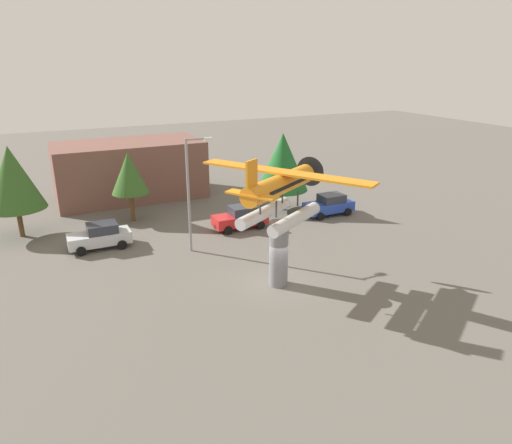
{
  "coord_description": "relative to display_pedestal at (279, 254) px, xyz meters",
  "views": [
    {
      "loc": [
        -11.86,
        -21.75,
        12.64
      ],
      "look_at": [
        0.0,
        3.0,
        2.92
      ],
      "focal_mm": 32.95,
      "sensor_mm": 36.0,
      "label": 1
    }
  ],
  "objects": [
    {
      "name": "streetlight_primary",
      "position": [
        -2.81,
        7.02,
        2.55
      ],
      "size": [
        1.84,
        0.28,
        7.72
      ],
      "color": "gray",
      "rests_on": "ground"
    },
    {
      "name": "car_far_blue",
      "position": [
        9.92,
        9.47,
        -1.07
      ],
      "size": [
        4.2,
        2.02,
        1.76
      ],
      "rotation": [
        0.0,
        0.0,
        3.14
      ],
      "color": "#2847B7",
      "rests_on": "ground"
    },
    {
      "name": "car_mid_red",
      "position": [
        1.9,
        9.69,
        -1.07
      ],
      "size": [
        4.2,
        2.02,
        1.76
      ],
      "rotation": [
        0.0,
        0.0,
        3.14
      ],
      "color": "red",
      "rests_on": "ground"
    },
    {
      "name": "storefront_building",
      "position": [
        -3.96,
        22.0,
        0.67
      ],
      "size": [
        13.24,
        6.71,
        5.22
      ],
      "primitive_type": "cube",
      "color": "brown",
      "rests_on": "ground"
    },
    {
      "name": "tree_west",
      "position": [
        -13.45,
        15.1,
        2.5
      ],
      "size": [
        4.13,
        4.13,
        6.75
      ],
      "color": "brown",
      "rests_on": "ground"
    },
    {
      "name": "tree_east",
      "position": [
        -5.28,
        15.09,
        1.98
      ],
      "size": [
        2.93,
        2.93,
        5.59
      ],
      "color": "brown",
      "rests_on": "ground"
    },
    {
      "name": "display_pedestal",
      "position": [
        0.0,
        0.0,
        0.0
      ],
      "size": [
        1.1,
        1.1,
        3.89
      ],
      "primitive_type": "cylinder",
      "color": "slate",
      "rests_on": "ground"
    },
    {
      "name": "ground_plane",
      "position": [
        0.0,
        0.0,
        -1.95
      ],
      "size": [
        140.0,
        140.0,
        0.0
      ],
      "primitive_type": "plane",
      "color": "#605B54"
    },
    {
      "name": "car_near_silver",
      "position": [
        -8.51,
        10.26,
        -1.07
      ],
      "size": [
        4.2,
        2.02,
        1.76
      ],
      "rotation": [
        0.0,
        0.0,
        3.14
      ],
      "color": "silver",
      "rests_on": "ground"
    },
    {
      "name": "tree_center_back",
      "position": [
        7.01,
        12.43,
        2.27
      ],
      "size": [
        4.36,
        4.36,
        6.65
      ],
      "color": "brown",
      "rests_on": "ground"
    },
    {
      "name": "floatplane_monument",
      "position": [
        0.11,
        0.07,
        3.62
      ],
      "size": [
        7.01,
        9.43,
        4.0
      ],
      "rotation": [
        0.0,
        0.0,
        0.55
      ],
      "color": "silver",
      "rests_on": "display_pedestal"
    }
  ]
}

